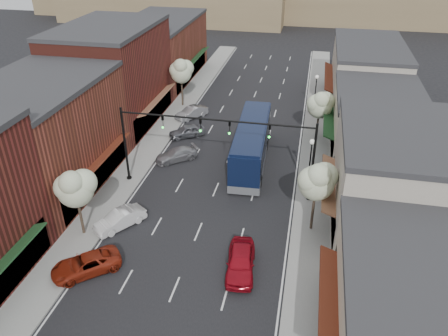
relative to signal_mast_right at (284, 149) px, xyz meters
The scene contains 28 objects.
ground 10.81m from the signal_mast_right, 125.10° to the right, with size 160.00×160.00×0.00m, color black.
sidewalk_left 18.10m from the signal_mast_right, 143.17° to the left, with size 2.80×73.00×0.15m, color gray.
sidewalk_right 11.78m from the signal_mast_right, 75.18° to the left, with size 2.80×73.00×0.15m, color gray.
curb_left 17.04m from the signal_mast_right, 140.24° to the left, with size 0.25×73.00×0.17m, color gray.
curb_right 11.53m from the signal_mast_right, 82.52° to the left, with size 0.25×73.00×0.17m, color gray.
bldg_left_midnear 19.95m from the signal_mast_right, behind, with size 10.14×14.10×9.40m.
bldg_left_midfar 23.22m from the signal_mast_right, 148.85° to the left, with size 10.14×14.10×10.90m.
bldg_left_far 34.32m from the signal_mast_right, 125.32° to the left, with size 10.14×18.10×8.40m.
bldg_right_near 16.25m from the signal_mast_right, 60.04° to the right, with size 9.14×12.10×5.90m.
bldg_right_midnear 8.37m from the signal_mast_right, 13.86° to the right, with size 9.14×12.10×7.90m.
bldg_right_midfar 12.94m from the signal_mast_right, 51.07° to the left, with size 9.14×12.10×6.40m.
bldg_right_far 25.35m from the signal_mast_right, 71.37° to the left, with size 9.14×16.10×7.40m.
hill_near 76.41m from the signal_mast_right, 113.63° to the left, with size 50.00×20.00×8.00m, color #7A6647.
signal_mast_right is the anchor object (origin of this frame).
signal_mast_left 11.24m from the signal_mast_right, behind, with size 8.22×0.46×7.00m.
tree_right_near 4.89m from the signal_mast_right, 56.09° to the right, with size 2.85×2.65×5.95m.
tree_right_far 12.27m from the signal_mast_right, 77.15° to the left, with size 2.85×2.65×5.43m.
tree_left_near 16.05m from the signal_mast_right, 149.86° to the right, with size 2.85×2.65×5.69m.
tree_left_far 22.68m from the signal_mast_right, 127.71° to the left, with size 2.85×2.65×6.13m.
lamp_post_near 3.69m from the signal_mast_right, 48.95° to the left, with size 0.44×0.44×4.44m.
lamp_post_far 20.19m from the signal_mast_right, 83.78° to the left, with size 0.44×0.44×4.44m.
coach_bus 7.08m from the signal_mast_right, 121.00° to the left, with size 3.33×12.70×3.85m.
red_hatchback 10.34m from the signal_mast_right, 100.74° to the right, with size 1.84×4.56×1.56m, color maroon.
parked_car_a 17.06m from the signal_mast_right, 135.44° to the right, with size 2.09×4.53×1.26m, color maroon.
parked_car_b 13.91m from the signal_mast_right, 150.51° to the right, with size 1.40×4.03×1.33m, color silver.
parked_car_c 12.09m from the signal_mast_right, 157.30° to the left, with size 1.69×4.16×1.21m, color #949499.
parked_car_d 15.12m from the signal_mast_right, 138.69° to the left, with size 1.55×3.86×1.31m, color slate.
parked_car_e 19.23m from the signal_mast_right, 128.92° to the left, with size 1.42×4.08×1.35m, color #A1A2A7.
Camera 1 is at (7.23, -23.16, 20.65)m, focal length 35.00 mm.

